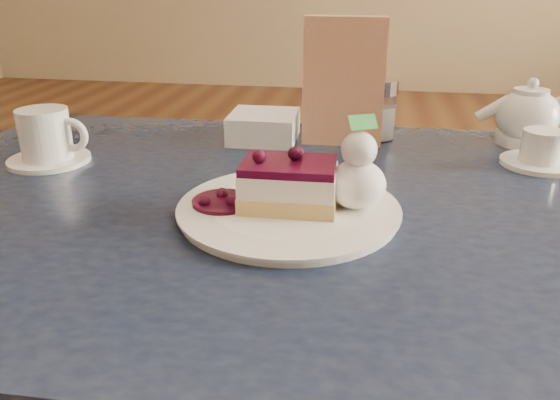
% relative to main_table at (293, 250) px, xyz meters
% --- Properties ---
extents(main_table, '(1.27, 0.87, 0.78)m').
position_rel_main_table_xyz_m(main_table, '(0.00, 0.00, 0.00)').
color(main_table, '#182231').
rests_on(main_table, ground).
extents(dessert_plate, '(0.29, 0.29, 0.01)m').
position_rel_main_table_xyz_m(dessert_plate, '(0.00, -0.05, 0.09)').
color(dessert_plate, white).
rests_on(dessert_plate, main_table).
extents(cheesecake_slice, '(0.13, 0.09, 0.06)m').
position_rel_main_table_xyz_m(cheesecake_slice, '(0.00, -0.05, 0.13)').
color(cheesecake_slice, '#D1B969').
rests_on(cheesecake_slice, dessert_plate).
extents(whipped_cream, '(0.08, 0.08, 0.07)m').
position_rel_main_table_xyz_m(whipped_cream, '(0.09, -0.04, 0.13)').
color(whipped_cream, white).
rests_on(whipped_cream, dessert_plate).
extents(berry_sauce, '(0.08, 0.08, 0.01)m').
position_rel_main_table_xyz_m(berry_sauce, '(-0.09, -0.06, 0.10)').
color(berry_sauce, black).
rests_on(berry_sauce, dessert_plate).
extents(coffee_set, '(0.15, 0.14, 0.09)m').
position_rel_main_table_xyz_m(coffee_set, '(-0.43, 0.09, 0.12)').
color(coffee_set, white).
rests_on(coffee_set, main_table).
extents(tea_set, '(0.17, 0.25, 0.11)m').
position_rel_main_table_xyz_m(tea_set, '(0.39, 0.32, 0.13)').
color(tea_set, white).
rests_on(tea_set, main_table).
extents(menu_card, '(0.15, 0.03, 0.23)m').
position_rel_main_table_xyz_m(menu_card, '(0.05, 0.29, 0.20)').
color(menu_card, beige).
rests_on(menu_card, main_table).
extents(sugar_shaker, '(0.06, 0.06, 0.12)m').
position_rel_main_table_xyz_m(sugar_shaker, '(0.12, 0.32, 0.14)').
color(sugar_shaker, white).
rests_on(sugar_shaker, main_table).
extents(napkin_stack, '(0.13, 0.13, 0.05)m').
position_rel_main_table_xyz_m(napkin_stack, '(-0.10, 0.28, 0.11)').
color(napkin_stack, white).
rests_on(napkin_stack, main_table).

